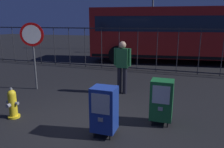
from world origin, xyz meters
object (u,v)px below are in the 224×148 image
pedestrian (122,64)px  bus_near (186,32)px  newspaper_box_primary (162,100)px  stop_sign (33,42)px  newspaper_box_secondary (104,109)px  fire_hydrant (13,104)px

pedestrian → bus_near: (1.86, 6.51, 0.76)m
newspaper_box_primary → bus_near: size_ratio=0.09×
newspaper_box_primary → stop_sign: (-4.33, 1.28, 1.03)m
pedestrian → bus_near: 6.82m
stop_sign → bus_near: (4.77, 7.02, 0.11)m
stop_sign → bus_near: bus_near is taller
newspaper_box_secondary → pedestrian: bearing=98.4°
newspaper_box_primary → bus_near: 8.39m
newspaper_box_primary → stop_sign: stop_sign is taller
newspaper_box_secondary → bus_near: (1.47, 9.20, 1.14)m
newspaper_box_primary → newspaper_box_secondary: same height
newspaper_box_secondary → stop_sign: size_ratio=0.46×
bus_near → fire_hydrant: bearing=-120.7°
newspaper_box_secondary → bus_near: bus_near is taller
fire_hydrant → newspaper_box_primary: newspaper_box_primary is taller
fire_hydrant → bus_near: 9.97m
fire_hydrant → pedestrian: size_ratio=0.45×
fire_hydrant → newspaper_box_secondary: size_ratio=0.73×
fire_hydrant → bus_near: bearing=67.2°
stop_sign → bus_near: bearing=55.8°
pedestrian → newspaper_box_primary: bearing=-51.7°
fire_hydrant → pedestrian: pedestrian is taller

